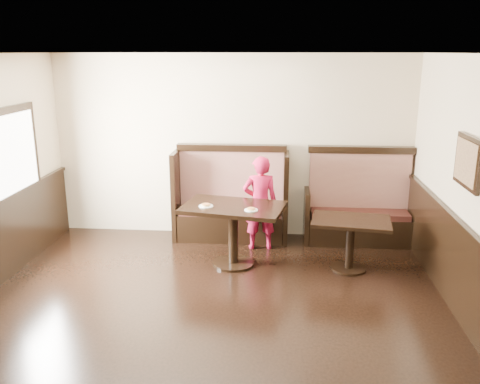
# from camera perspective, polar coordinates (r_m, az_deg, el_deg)

# --- Properties ---
(ground) EXTENTS (7.00, 7.00, 0.00)m
(ground) POSITION_cam_1_polar(r_m,az_deg,el_deg) (5.10, -4.78, -18.13)
(ground) COLOR black
(ground) RESTS_ON ground
(room_shell) EXTENTS (7.00, 7.00, 7.00)m
(room_shell) POSITION_cam_1_polar(r_m,az_deg,el_deg) (5.06, -7.82, -9.78)
(room_shell) COLOR beige
(room_shell) RESTS_ON ground
(booth_main) EXTENTS (1.75, 0.72, 1.45)m
(booth_main) POSITION_cam_1_polar(r_m,az_deg,el_deg) (7.85, -1.01, -1.45)
(booth_main) COLOR black
(booth_main) RESTS_ON ground
(booth_neighbor) EXTENTS (1.65, 0.72, 1.45)m
(booth_neighbor) POSITION_cam_1_polar(r_m,az_deg,el_deg) (7.92, 13.18, -2.07)
(booth_neighbor) COLOR black
(booth_neighbor) RESTS_ON ground
(table_main) EXTENTS (1.45, 1.06, 0.84)m
(table_main) POSITION_cam_1_polar(r_m,az_deg,el_deg) (6.81, -0.77, -3.11)
(table_main) COLOR black
(table_main) RESTS_ON ground
(table_neighbor) EXTENTS (1.09, 0.79, 0.70)m
(table_neighbor) POSITION_cam_1_polar(r_m,az_deg,el_deg) (6.85, 12.31, -4.43)
(table_neighbor) COLOR black
(table_neighbor) RESTS_ON ground
(child) EXTENTS (0.55, 0.41, 1.39)m
(child) POSITION_cam_1_polar(r_m,az_deg,el_deg) (7.37, 2.26, -1.24)
(child) COLOR #AF1238
(child) RESTS_ON ground
(pizza_plate_left) EXTENTS (0.19, 0.19, 0.04)m
(pizza_plate_left) POSITION_cam_1_polar(r_m,az_deg,el_deg) (6.72, -3.85, -1.52)
(pizza_plate_left) COLOR white
(pizza_plate_left) RESTS_ON table_main
(pizza_plate_right) EXTENTS (0.18, 0.18, 0.03)m
(pizza_plate_right) POSITION_cam_1_polar(r_m,az_deg,el_deg) (6.54, 1.26, -1.97)
(pizza_plate_right) COLOR white
(pizza_plate_right) RESTS_ON table_main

